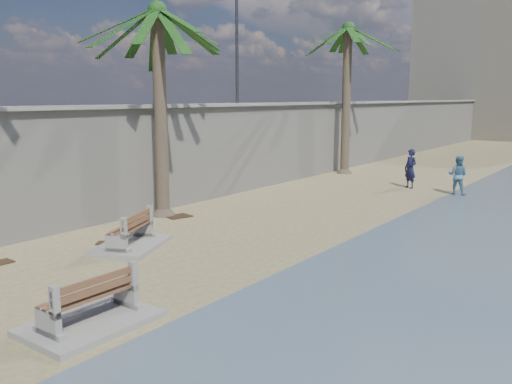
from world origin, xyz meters
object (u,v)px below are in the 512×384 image
Objects in this scene: palm_mid at (157,13)px; person_b at (458,173)px; bench_near at (90,304)px; person_a at (411,166)px; palm_back at (348,30)px; bench_far at (130,233)px.

palm_mid reaches higher than person_b.
bench_near is at bearing -52.13° from palm_mid.
palm_mid reaches higher than person_a.
bench_near is at bearing -75.02° from palm_back.
person_a is at bearing -13.81° from person_b.
bench_far is 1.31× the size of person_a.
palm_mid is at bearing -90.77° from palm_back.
bench_far is 17.27m from palm_back.
palm_mid is (-5.38, 6.92, 6.01)m from bench_near.
bench_near is 21.24m from palm_back.
person_a is 1.11× the size of person_b.
palm_mid is 4.27× the size of person_b.
palm_back is (-1.98, 15.80, 6.69)m from bench_far.
bench_far is 13.69m from person_b.
bench_near is at bearing -48.68° from bench_far.
palm_back is (0.17, 12.56, 0.67)m from palm_mid.
palm_back is at bearing 89.23° from palm_mid.
palm_mid is at bearing 127.87° from bench_near.
bench_far is 13.55m from person_a.
bench_far is 0.34× the size of palm_mid.
person_b is at bearing 85.69° from bench_near.
palm_mid is at bearing 123.53° from bench_far.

